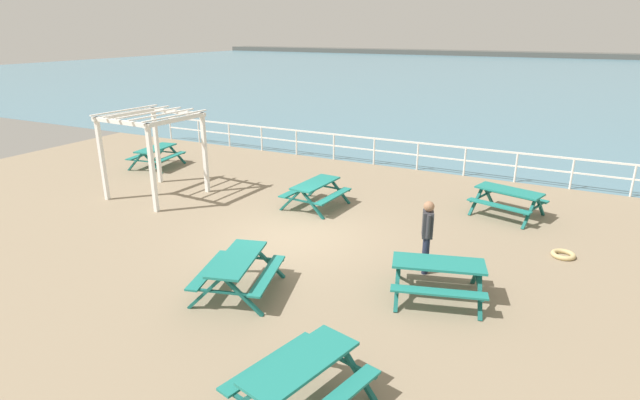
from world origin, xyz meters
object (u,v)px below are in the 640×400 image
at_px(picnic_table_near_left, 238,266).
at_px(lattice_pergola, 152,135).
at_px(picnic_table_far_right, 438,271).
at_px(visitor, 427,232).
at_px(picnic_table_near_right, 509,196).
at_px(picnic_table_mid_centre, 156,152).
at_px(picnic_table_far_left, 316,188).
at_px(picnic_table_seaward, 301,373).

xyz_separation_m(picnic_table_near_left, lattice_pergola, (-6.06, 3.97, 1.41)).
bearing_deg(picnic_table_far_right, visitor, 101.72).
bearing_deg(picnic_table_near_left, picnic_table_far_right, -81.67).
bearing_deg(picnic_table_near_left, picnic_table_near_right, -46.50).
distance_m(picnic_table_near_right, picnic_table_mid_centre, 12.94).
distance_m(picnic_table_near_left, picnic_table_far_left, 5.43).
xyz_separation_m(picnic_table_mid_centre, picnic_table_far_right, (12.34, -4.94, 0.00)).
height_order(picnic_table_near_right, lattice_pergola, lattice_pergola).
height_order(picnic_table_near_right, picnic_table_far_left, same).
bearing_deg(picnic_table_mid_centre, visitor, -117.19).
bearing_deg(picnic_table_seaward, lattice_pergola, 68.61).
relative_size(picnic_table_mid_centre, picnic_table_far_right, 0.93).
distance_m(picnic_table_mid_centre, picnic_table_far_right, 13.29).
xyz_separation_m(picnic_table_near_left, picnic_table_far_right, (3.66, 1.66, 0.00)).
bearing_deg(lattice_pergola, picnic_table_near_left, -30.18).
height_order(picnic_table_near_left, visitor, visitor).
xyz_separation_m(picnic_table_far_left, visitor, (4.15, -2.69, 0.36)).
height_order(picnic_table_far_left, visitor, visitor).
relative_size(picnic_table_mid_centre, visitor, 1.21).
relative_size(picnic_table_mid_centre, lattice_pergola, 0.74).
relative_size(picnic_table_near_left, picnic_table_seaward, 1.02).
xyz_separation_m(picnic_table_mid_centre, picnic_table_seaward, (11.43, -8.90, 0.00)).
bearing_deg(picnic_table_far_right, picnic_table_far_left, 125.40).
height_order(picnic_table_far_right, picnic_table_seaward, same).
bearing_deg(picnic_table_near_right, picnic_table_far_right, -79.97).
relative_size(picnic_table_far_left, lattice_pergola, 0.70).
relative_size(picnic_table_near_right, visitor, 1.29).
xyz_separation_m(picnic_table_mid_centre, visitor, (11.81, -3.96, 0.36)).
bearing_deg(picnic_table_far_left, lattice_pergola, 109.19).
height_order(picnic_table_near_left, picnic_table_far_left, same).
relative_size(picnic_table_near_right, picnic_table_mid_centre, 1.07).
xyz_separation_m(picnic_table_far_right, picnic_table_seaward, (-0.91, -3.96, 0.00)).
distance_m(picnic_table_mid_centre, visitor, 12.46).
distance_m(picnic_table_far_right, picnic_table_seaward, 4.06).
relative_size(picnic_table_mid_centre, picnic_table_far_left, 1.05).
height_order(picnic_table_mid_centre, picnic_table_seaward, same).
bearing_deg(lattice_pergola, visitor, -5.19).
relative_size(picnic_table_seaward, visitor, 1.27).
bearing_deg(visitor, picnic_table_mid_centre, -37.11).
xyz_separation_m(picnic_table_seaward, lattice_pergola, (-8.81, 6.27, 1.41)).
bearing_deg(picnic_table_mid_centre, picnic_table_seaward, -136.56).
height_order(picnic_table_near_left, picnic_table_far_right, same).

